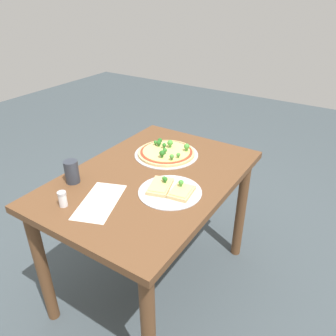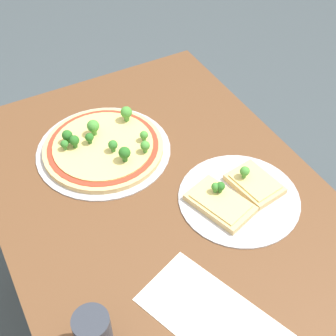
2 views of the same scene
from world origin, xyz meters
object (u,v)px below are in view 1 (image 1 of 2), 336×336
object	(u,v)px
dining_table	(152,194)
pizza_tray_whole	(167,152)
condiment_shaker	(63,199)
drinking_cup	(72,172)
pizza_tray_slice	(170,189)

from	to	relation	value
dining_table	pizza_tray_whole	distance (m)	0.27
dining_table	condiment_shaker	distance (m)	0.47
pizza_tray_whole	drinking_cup	xyz separation A→B (m)	(-0.49, 0.22, 0.04)
dining_table	pizza_tray_whole	bearing A→B (deg)	14.50
pizza_tray_slice	condiment_shaker	bearing A→B (deg)	136.43
dining_table	drinking_cup	world-z (taller)	drinking_cup
pizza_tray_slice	condiment_shaker	world-z (taller)	condiment_shaker
dining_table	drinking_cup	xyz separation A→B (m)	(-0.25, 0.28, 0.17)
dining_table	pizza_tray_slice	world-z (taller)	pizza_tray_slice
dining_table	pizza_tray_whole	xyz separation A→B (m)	(0.23, 0.06, 0.13)
pizza_tray_slice	condiment_shaker	size ratio (longest dim) A/B	4.19
pizza_tray_slice	drinking_cup	xyz separation A→B (m)	(-0.18, 0.44, 0.05)
pizza_tray_slice	condiment_shaker	distance (m)	0.47
condiment_shaker	pizza_tray_whole	bearing A→B (deg)	-9.54
pizza_tray_whole	condiment_shaker	xyz separation A→B (m)	(-0.65, 0.11, 0.02)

